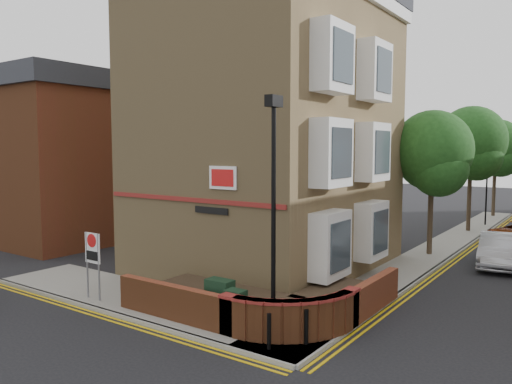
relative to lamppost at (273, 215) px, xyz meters
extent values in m
plane|color=black|center=(-1.60, -1.20, -3.34)|extent=(120.00, 120.00, 0.00)
cube|color=gray|center=(-5.10, 0.30, -3.28)|extent=(13.00, 3.00, 0.12)
cube|color=gray|center=(0.40, 14.80, -3.28)|extent=(2.00, 32.00, 0.12)
cube|color=gray|center=(-5.10, -1.20, -3.28)|extent=(13.00, 0.15, 0.12)
cube|color=gray|center=(1.40, 14.80, -3.28)|extent=(0.15, 32.00, 0.12)
cube|color=gold|center=(-5.10, -1.45, -3.34)|extent=(13.00, 0.28, 0.01)
cube|color=gold|center=(1.65, 14.80, -3.34)|extent=(0.28, 32.00, 0.01)
cube|color=#9E8354|center=(-4.60, 6.80, 2.28)|extent=(8.00, 10.00, 11.00)
cube|color=maroon|center=(-4.60, 1.77, -0.02)|extent=(7.80, 0.06, 0.15)
cube|color=white|center=(-3.10, 1.76, 0.78)|extent=(1.10, 0.05, 0.75)
cube|color=black|center=(-3.60, 1.76, -0.32)|extent=(1.40, 0.04, 0.22)
cylinder|color=black|center=(0.00, 0.00, -0.22)|extent=(0.12, 0.12, 6.00)
cylinder|color=black|center=(0.00, 0.00, -2.82)|extent=(0.20, 0.20, 0.80)
cube|color=black|center=(0.00, 0.00, 2.93)|extent=(0.25, 0.50, 0.30)
cube|color=black|center=(-1.90, 0.10, -2.62)|extent=(0.80, 0.45, 1.20)
cube|color=black|center=(-1.10, -0.20, -2.67)|extent=(0.55, 0.40, 1.10)
cylinder|color=black|center=(0.40, -0.80, -2.77)|extent=(0.11, 0.11, 0.90)
cylinder|color=black|center=(1.00, 0.00, -2.77)|extent=(0.11, 0.11, 0.90)
cylinder|color=slate|center=(-6.90, -0.70, -2.12)|extent=(0.06, 0.06, 2.20)
cylinder|color=slate|center=(-6.30, -0.70, -2.12)|extent=(0.06, 0.06, 2.20)
cube|color=white|center=(-6.60, -0.70, -1.52)|extent=(0.72, 0.04, 1.00)
cylinder|color=red|center=(-6.60, -0.73, -1.27)|extent=(0.44, 0.02, 0.44)
cube|color=brown|center=(-16.60, 6.80, 0.66)|extent=(6.00, 10.00, 8.00)
cube|color=#25272C|center=(-16.60, 6.80, 5.16)|extent=(6.40, 10.40, 1.00)
cylinder|color=#382B1E|center=(0.40, 12.80, -0.95)|extent=(0.24, 0.24, 4.55)
sphere|color=#1A4416|center=(0.40, 12.80, 1.65)|extent=(3.64, 3.64, 3.64)
sphere|color=#1A4416|center=(0.80, 12.50, 0.81)|extent=(2.60, 2.60, 2.60)
sphere|color=#1A4416|center=(0.10, 13.20, 1.20)|extent=(2.86, 2.86, 2.86)
cylinder|color=#382B1E|center=(0.40, 20.80, -0.70)|extent=(0.24, 0.24, 5.04)
sphere|color=#1A4416|center=(0.40, 20.80, 2.18)|extent=(4.03, 4.03, 4.03)
sphere|color=#1A4416|center=(0.80, 20.50, 1.24)|extent=(2.88, 2.88, 2.88)
sphere|color=#1A4416|center=(0.10, 21.20, 1.67)|extent=(3.17, 3.17, 3.17)
cylinder|color=#382B1E|center=(0.40, 28.80, -0.84)|extent=(0.24, 0.24, 4.76)
sphere|color=#1A4416|center=(0.40, 28.80, 1.88)|extent=(3.81, 3.81, 3.81)
sphere|color=#1A4416|center=(0.80, 28.50, 0.99)|extent=(2.72, 2.72, 2.72)
sphere|color=#1A4416|center=(0.10, 29.20, 1.40)|extent=(2.99, 2.99, 2.99)
cylinder|color=black|center=(0.80, 23.80, -1.62)|extent=(0.10, 0.10, 3.20)
imported|color=black|center=(0.80, 23.80, 0.48)|extent=(0.20, 0.16, 1.00)
imported|color=#9D9FA5|center=(3.40, 12.47, -2.64)|extent=(2.01, 4.40, 1.40)
camera|label=1|loc=(7.01, -10.75, 1.75)|focal=35.00mm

